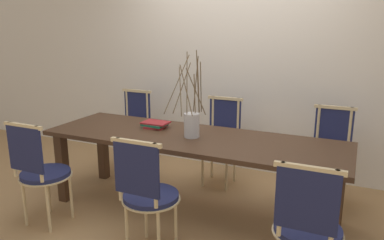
# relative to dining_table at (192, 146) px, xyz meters

# --- Properties ---
(ground_plane) EXTENTS (16.00, 16.00, 0.00)m
(ground_plane) POSITION_rel_dining_table_xyz_m (0.00, 0.00, -0.64)
(ground_plane) COLOR #A87F51
(wall_rear) EXTENTS (12.00, 0.06, 3.20)m
(wall_rear) POSITION_rel_dining_table_xyz_m (0.00, 1.28, 0.96)
(wall_rear) COLOR silver
(wall_rear) RESTS_ON ground_plane
(dining_table) EXTENTS (2.70, 0.84, 0.73)m
(dining_table) POSITION_rel_dining_table_xyz_m (0.00, 0.00, 0.00)
(dining_table) COLOR #422B1C
(dining_table) RESTS_ON ground_plane
(chair_near_leftend) EXTENTS (0.44, 0.44, 0.94)m
(chair_near_leftend) POSITION_rel_dining_table_xyz_m (-1.07, -0.74, -0.13)
(chair_near_leftend) COLOR #1E234C
(chair_near_leftend) RESTS_ON ground_plane
(chair_near_left) EXTENTS (0.44, 0.44, 0.94)m
(chair_near_left) POSITION_rel_dining_table_xyz_m (-0.02, -0.74, -0.13)
(chair_near_left) COLOR #1E234C
(chair_near_left) RESTS_ON ground_plane
(chair_near_center) EXTENTS (0.44, 0.44, 0.94)m
(chair_near_center) POSITION_rel_dining_table_xyz_m (1.11, -0.74, -0.13)
(chair_near_center) COLOR #1E234C
(chair_near_center) RESTS_ON ground_plane
(chair_far_leftend) EXTENTS (0.44, 0.44, 0.94)m
(chair_far_leftend) POSITION_rel_dining_table_xyz_m (-1.13, 0.74, -0.13)
(chair_far_leftend) COLOR #1E234C
(chair_far_leftend) RESTS_ON ground_plane
(chair_far_left) EXTENTS (0.44, 0.44, 0.94)m
(chair_far_left) POSITION_rel_dining_table_xyz_m (0.00, 0.74, -0.13)
(chair_far_left) COLOR #1E234C
(chair_far_left) RESTS_ON ground_plane
(chair_far_center) EXTENTS (0.44, 0.44, 0.94)m
(chair_far_center) POSITION_rel_dining_table_xyz_m (1.12, 0.74, -0.13)
(chair_far_center) COLOR #1E234C
(chair_far_center) RESTS_ON ground_plane
(vase_centerpiece) EXTENTS (0.35, 0.35, 0.76)m
(vase_centerpiece) POSITION_rel_dining_table_xyz_m (0.00, -0.02, 0.23)
(vase_centerpiece) COLOR silver
(vase_centerpiece) RESTS_ON dining_table
(book_stack) EXTENTS (0.25, 0.19, 0.05)m
(book_stack) POSITION_rel_dining_table_xyz_m (-0.45, 0.12, 0.12)
(book_stack) COLOR maroon
(book_stack) RESTS_ON dining_table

